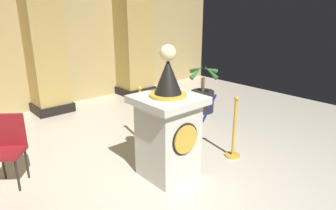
# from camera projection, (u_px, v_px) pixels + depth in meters

# --- Properties ---
(ground_plane) EXTENTS (10.85, 10.85, 0.00)m
(ground_plane) POSITION_uv_depth(u_px,v_px,m) (173.00, 188.00, 4.01)
(ground_plane) COLOR beige
(back_wall) EXTENTS (10.85, 0.16, 3.98)m
(back_wall) POSITION_uv_depth(u_px,v_px,m) (35.00, 22.00, 6.70)
(back_wall) COLOR tan
(back_wall) RESTS_ON ground_plane
(pedestal_clock) EXTENTS (0.83, 0.83, 1.86)m
(pedestal_clock) POSITION_uv_depth(u_px,v_px,m) (168.00, 128.00, 4.13)
(pedestal_clock) COLOR beige
(pedestal_clock) RESTS_ON ground_plane
(stanchion_near) EXTENTS (0.24, 0.24, 1.02)m
(stanchion_near) POSITION_uv_depth(u_px,v_px,m) (234.00, 136.00, 4.77)
(stanchion_near) COLOR gold
(stanchion_near) RESTS_ON ground_plane
(stanchion_far) EXTENTS (0.24, 0.24, 1.02)m
(stanchion_far) POSITION_uv_depth(u_px,v_px,m) (141.00, 122.00, 5.33)
(stanchion_far) COLOR gold
(stanchion_far) RESTS_ON ground_plane
(velvet_rope) EXTENTS (1.13, 1.14, 0.22)m
(velvet_rope) POSITION_uv_depth(u_px,v_px,m) (185.00, 104.00, 4.92)
(velvet_rope) COLOR #141947
(column_right) EXTENTS (0.93, 0.93, 3.82)m
(column_right) POSITION_uv_depth(u_px,v_px,m) (132.00, 24.00, 7.90)
(column_right) COLOR black
(column_right) RESTS_ON ground_plane
(column_centre_rear) EXTENTS (0.85, 0.85, 3.82)m
(column_centre_rear) POSITION_uv_depth(u_px,v_px,m) (42.00, 27.00, 6.44)
(column_centre_rear) COLOR black
(column_centre_rear) RESTS_ON ground_plane
(potted_palm_right) EXTENTS (0.83, 0.83, 1.12)m
(potted_palm_right) POSITION_uv_depth(u_px,v_px,m) (202.00, 98.00, 6.89)
(potted_palm_right) COLOR black
(potted_palm_right) RESTS_ON ground_plane
(cafe_chair_red) EXTENTS (0.56, 0.56, 0.96)m
(cafe_chair_red) POSITION_uv_depth(u_px,v_px,m) (8.00, 144.00, 4.00)
(cafe_chair_red) COLOR black
(cafe_chair_red) RESTS_ON ground_plane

